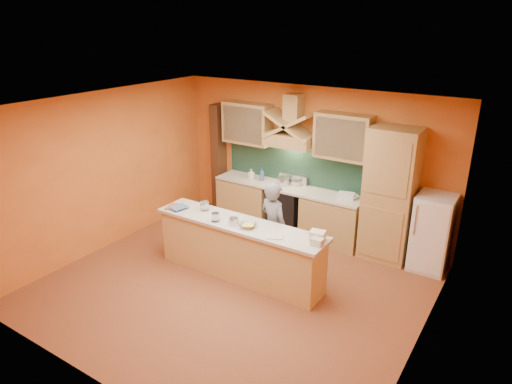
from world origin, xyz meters
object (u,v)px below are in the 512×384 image
Objects in this scene: fridge at (432,233)px; person at (273,227)px; kitchen_scale at (234,222)px; stove at (287,209)px; mixing_bowl at (248,225)px.

fridge is 2.59m from person.
fridge is at bearing 25.90° from kitchen_scale.
kitchen_scale reaches higher than stove.
person reaches higher than fridge.
stove is 7.39× the size of kitchen_scale.
mixing_bowl reaches higher than stove.
stove is at bearing 180.00° from fridge.
person reaches higher than mixing_bowl.
person is (0.54, -1.43, 0.32)m from stove.
kitchen_scale is at bearing -141.29° from fridge.
stove is 2.71m from fridge.
fridge is at bearing -130.30° from person.
kitchen_scale reaches higher than mixing_bowl.
mixing_bowl is (-2.29, -1.97, 0.33)m from fridge.
person is 0.60m from mixing_bowl.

